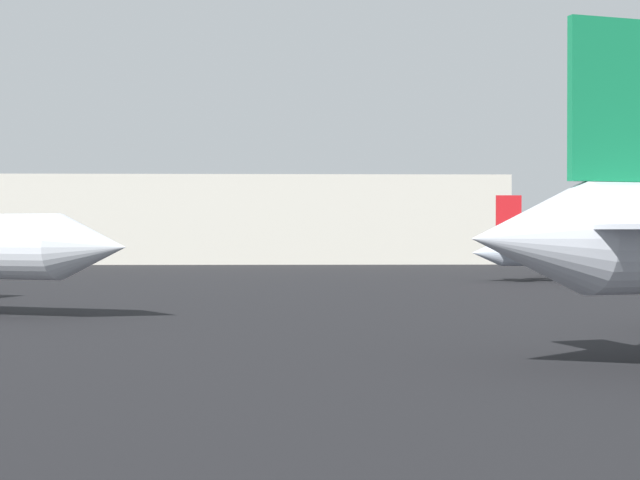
% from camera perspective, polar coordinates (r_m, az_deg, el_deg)
% --- Properties ---
extents(airplane_distant, '(22.90, 23.56, 8.03)m').
position_cam_1_polar(airplane_distant, '(92.93, 15.77, -0.74)').
color(airplane_distant, '#B2BCCC').
rests_on(airplane_distant, ground_plane).
extents(terminal_building, '(81.91, 19.06, 12.69)m').
position_cam_1_polar(terminal_building, '(143.70, -5.67, 1.18)').
color(terminal_building, beige).
rests_on(terminal_building, ground_plane).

